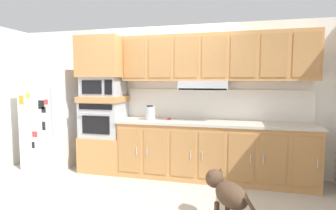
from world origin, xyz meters
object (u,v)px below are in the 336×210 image
microwave (103,87)px  screwdriver (169,119)px  refrigerator (51,119)px  built_in_oven (104,119)px  electric_kettle (150,113)px  dog (227,193)px

microwave → screwdriver: size_ratio=4.25×
refrigerator → screwdriver: bearing=3.2°
built_in_oven → electric_kettle: bearing=-3.2°
microwave → electric_kettle: 0.96m
dog → electric_kettle: bearing=4.6°
built_in_oven → dog: (2.14, -1.46, -0.50)m
screwdriver → electric_kettle: bearing=-161.3°
refrigerator → electric_kettle: size_ratio=7.33×
microwave → dog: bearing=-34.2°
refrigerator → built_in_oven: 1.03m
built_in_oven → microwave: 0.56m
built_in_oven → screwdriver: built_in_oven is taller
built_in_oven → electric_kettle: built_in_oven is taller
screwdriver → refrigerator: bearing=-176.8°
built_in_oven → dog: size_ratio=1.04×
refrigerator → built_in_oven: size_ratio=2.51×
microwave → dog: microwave is taller
refrigerator → electric_kettle: refrigerator is taller
screwdriver → electric_kettle: (-0.30, -0.10, 0.10)m
screwdriver → built_in_oven: bearing=-177.3°
electric_kettle → screwdriver: bearing=18.7°
microwave → electric_kettle: (0.86, -0.05, -0.43)m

